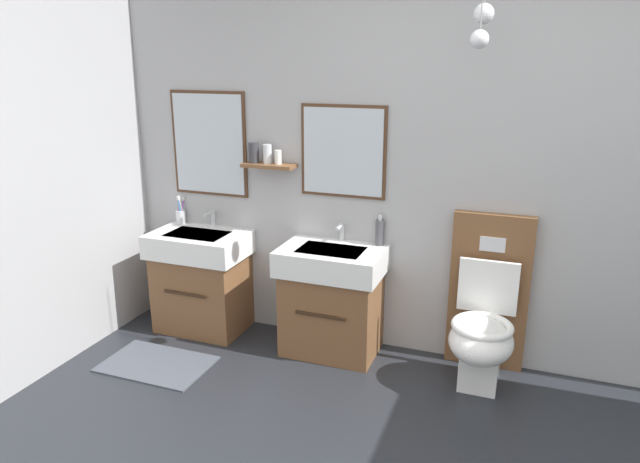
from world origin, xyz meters
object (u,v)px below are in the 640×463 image
(vanity_sink_left, at_px, (202,278))
(toilet, at_px, (484,321))
(soap_dispenser, at_px, (380,232))
(vanity_sink_right, at_px, (332,298))
(toothbrush_cup, at_px, (181,215))

(vanity_sink_left, height_order, toilet, toilet)
(toilet, distance_m, soap_dispenser, 0.85)
(vanity_sink_right, height_order, toothbrush_cup, toothbrush_cup)
(vanity_sink_left, relative_size, toothbrush_cup, 3.44)
(toilet, relative_size, toothbrush_cup, 4.75)
(vanity_sink_right, height_order, soap_dispenser, soap_dispenser)
(soap_dispenser, bearing_deg, vanity_sink_left, -172.24)
(toilet, bearing_deg, vanity_sink_left, 179.98)
(toothbrush_cup, bearing_deg, vanity_sink_left, -32.34)
(vanity_sink_left, xyz_separation_m, vanity_sink_right, (0.99, 0.00, 0.00))
(soap_dispenser, bearing_deg, toothbrush_cup, -179.63)
(vanity_sink_right, bearing_deg, vanity_sink_left, 180.00)
(vanity_sink_right, height_order, toilet, toilet)
(vanity_sink_right, relative_size, toothbrush_cup, 3.44)
(toothbrush_cup, bearing_deg, soap_dispenser, 0.37)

